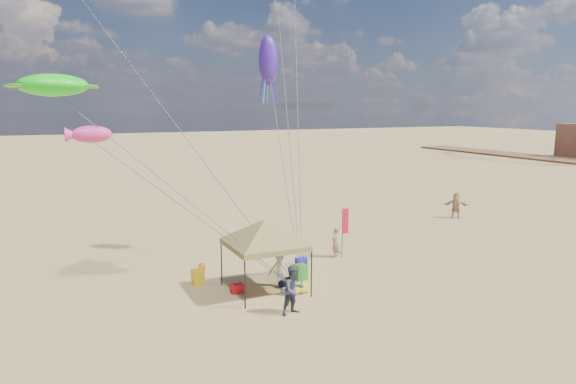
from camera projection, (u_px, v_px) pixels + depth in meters
name	position (u px, v px, depth m)	size (l,w,h in m)	color
ground	(319.00, 297.00, 21.67)	(280.00, 280.00, 0.00)	tan
canopy_tent	(265.00, 222.00, 21.85)	(5.94, 5.94, 3.66)	black
feather_flag	(345.00, 224.00, 27.08)	(0.41, 0.08, 2.66)	black
cooler_red	(237.00, 289.00, 22.11)	(0.54, 0.38, 0.38)	red
cooler_blue	(301.00, 261.00, 25.96)	(0.54, 0.38, 0.38)	#151EAF
bag_navy	(286.00, 283.00, 22.85)	(0.36, 0.36, 0.60)	black
bag_orange	(202.00, 268.00, 24.92)	(0.36, 0.36, 0.60)	#E1430C
chair_green	(301.00, 272.00, 23.79)	(0.50, 0.50, 0.70)	#26971B
chair_yellow	(198.00, 277.00, 23.13)	(0.50, 0.50, 0.70)	yellow
crate_grey	(286.00, 291.00, 21.90)	(0.34, 0.30, 0.28)	slate
beach_cart	(298.00, 288.00, 22.10)	(0.90, 0.50, 0.24)	yellow
person_near_a	(335.00, 242.00, 27.24)	(0.59, 0.39, 1.62)	tan
person_near_b	(293.00, 290.00, 19.76)	(0.93, 0.72, 1.91)	#3B3F51
person_near_c	(280.00, 267.00, 22.89)	(1.09, 0.63, 1.69)	silver
person_far_c	(456.00, 205.00, 36.80)	(1.71, 0.54, 1.84)	tan
turtle_kite	(53.00, 85.00, 20.11)	(2.63, 2.10, 0.88)	#14F218
fish_kite	(92.00, 134.00, 20.83)	(1.57, 0.78, 0.70)	#FF3992
squid_kite	(268.00, 60.00, 26.38)	(0.97, 0.97, 2.53)	#411DA4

